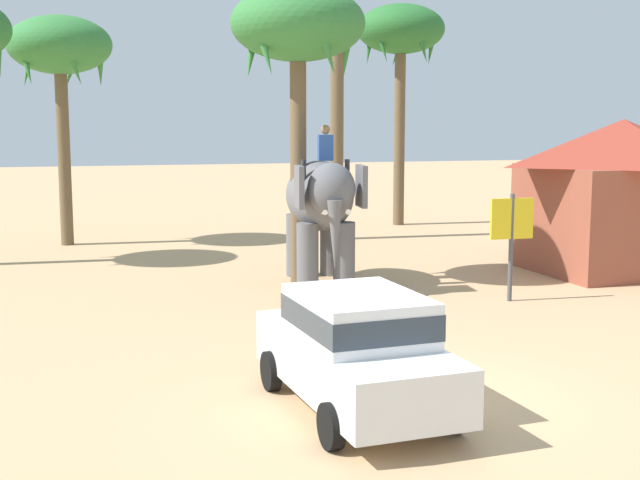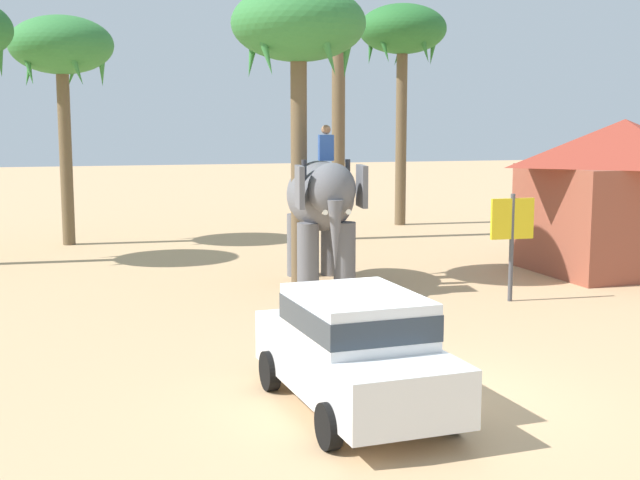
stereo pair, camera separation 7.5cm
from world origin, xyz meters
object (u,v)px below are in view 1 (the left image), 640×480
at_px(elephant_with_mahout, 321,203).
at_px(palm_tree_behind_elephant, 60,51).
at_px(signboard_yellow, 512,226).
at_px(palm_tree_near_hut, 298,31).
at_px(roadside_hut, 621,191).
at_px(car_sedan_foreground, 357,346).
at_px(palm_tree_leaning_seaward, 401,35).

height_order(elephant_with_mahout, palm_tree_behind_elephant, palm_tree_behind_elephant).
height_order(elephant_with_mahout, signboard_yellow, elephant_with_mahout).
bearing_deg(palm_tree_near_hut, roadside_hut, -2.16).
height_order(roadside_hut, signboard_yellow, roadside_hut).
bearing_deg(palm_tree_near_hut, palm_tree_behind_elephant, 125.55).
height_order(car_sedan_foreground, palm_tree_near_hut, palm_tree_near_hut).
height_order(elephant_with_mahout, roadside_hut, roadside_hut).
xyz_separation_m(palm_tree_behind_elephant, palm_tree_near_hut, (5.74, -8.03, 0.02)).
height_order(palm_tree_leaning_seaward, signboard_yellow, palm_tree_leaning_seaward).
bearing_deg(signboard_yellow, palm_tree_behind_elephant, 131.44).
xyz_separation_m(elephant_with_mahout, roadside_hut, (8.09, -0.12, 0.13)).
relative_size(elephant_with_mahout, signboard_yellow, 1.64).
bearing_deg(roadside_hut, elephant_with_mahout, 179.18).
distance_m(palm_tree_behind_elephant, signboard_yellow, 15.53).
height_order(palm_tree_leaning_seaward, roadside_hut, palm_tree_leaning_seaward).
bearing_deg(elephant_with_mahout, roadside_hut, -0.82).
bearing_deg(elephant_with_mahout, palm_tree_behind_elephant, 127.20).
relative_size(elephant_with_mahout, palm_tree_behind_elephant, 0.55).
height_order(car_sedan_foreground, signboard_yellow, signboard_yellow).
distance_m(car_sedan_foreground, signboard_yellow, 8.26).
bearing_deg(car_sedan_foreground, signboard_yellow, 49.14).
bearing_deg(roadside_hut, signboard_yellow, -147.86).
bearing_deg(signboard_yellow, palm_tree_near_hut, 142.70).
height_order(palm_tree_behind_elephant, palm_tree_near_hut, palm_tree_near_hut).
xyz_separation_m(car_sedan_foreground, elephant_with_mahout, (1.77, 9.15, 1.06)).
bearing_deg(palm_tree_behind_elephant, car_sedan_foreground, -75.55).
height_order(car_sedan_foreground, elephant_with_mahout, elephant_with_mahout).
height_order(elephant_with_mahout, palm_tree_near_hut, palm_tree_near_hut).
bearing_deg(elephant_with_mahout, palm_tree_leaning_seaward, 61.92).
distance_m(car_sedan_foreground, roadside_hut, 13.43).
distance_m(elephant_with_mahout, palm_tree_behind_elephant, 11.12).
relative_size(palm_tree_near_hut, palm_tree_leaning_seaward, 0.89).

